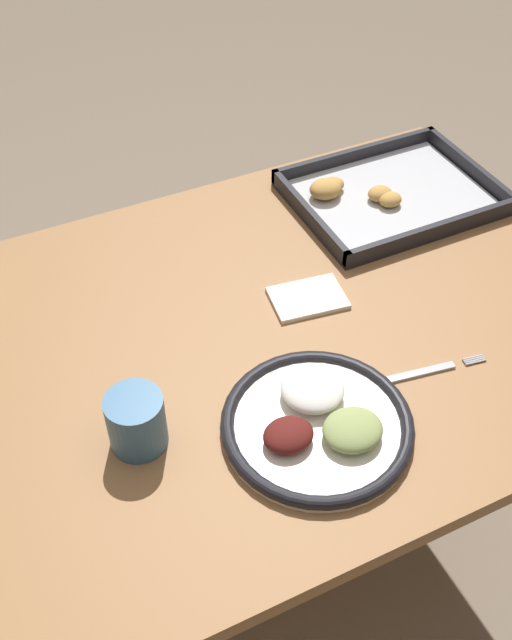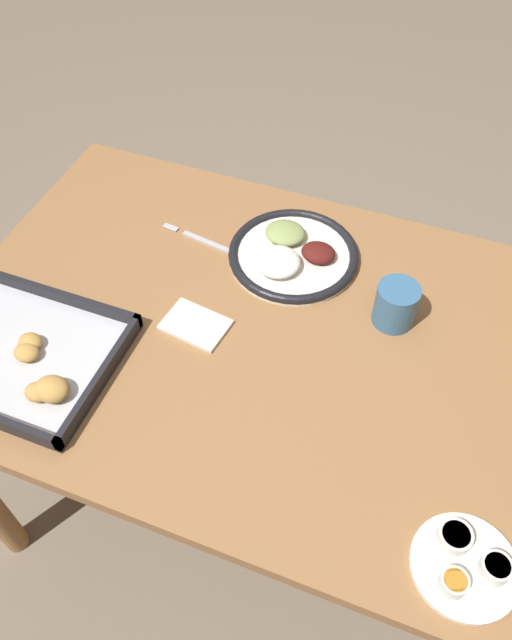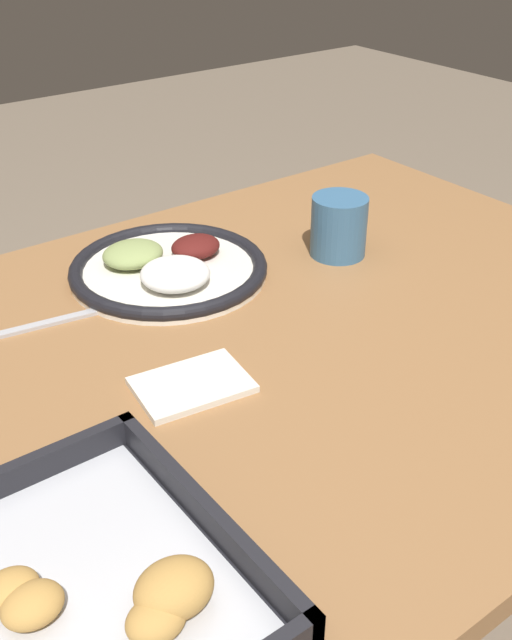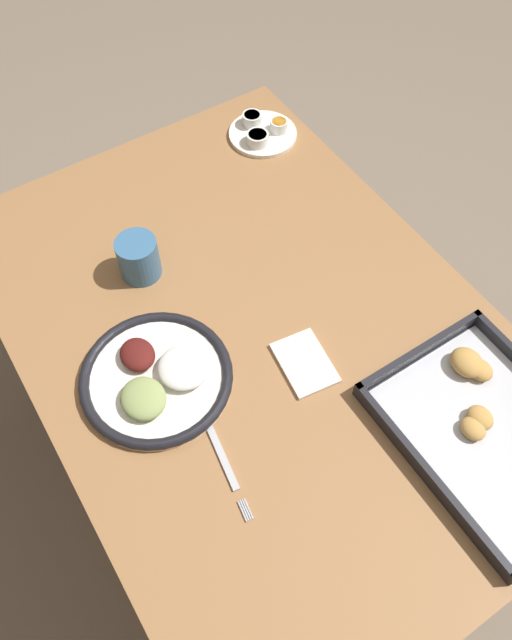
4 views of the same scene
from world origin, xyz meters
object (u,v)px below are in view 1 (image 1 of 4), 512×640
object	(u,v)px
fork	(418,373)
drinking_cup	(136,421)
dinner_plate	(318,422)
napkin	(308,298)
baking_tray	(385,194)

from	to	relation	value
fork	drinking_cup	distance (m)	0.43
dinner_plate	drinking_cup	bearing A→B (deg)	159.43
dinner_plate	napkin	distance (m)	0.27
dinner_plate	fork	world-z (taller)	dinner_plate
dinner_plate	drinking_cup	xyz separation A→B (m)	(-0.24, 0.09, 0.03)
dinner_plate	drinking_cup	world-z (taller)	drinking_cup
baking_tray	drinking_cup	bearing A→B (deg)	-151.38
drinking_cup	napkin	distance (m)	0.38
baking_tray	drinking_cup	world-z (taller)	drinking_cup
baking_tray	napkin	size ratio (longest dim) A/B	2.86
fork	baking_tray	bearing A→B (deg)	72.82
baking_tray	napkin	distance (m)	0.33
drinking_cup	napkin	bearing A→B (deg)	23.47
fork	dinner_plate	bearing A→B (deg)	-164.45
dinner_plate	napkin	xyz separation A→B (m)	(0.11, 0.24, -0.01)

